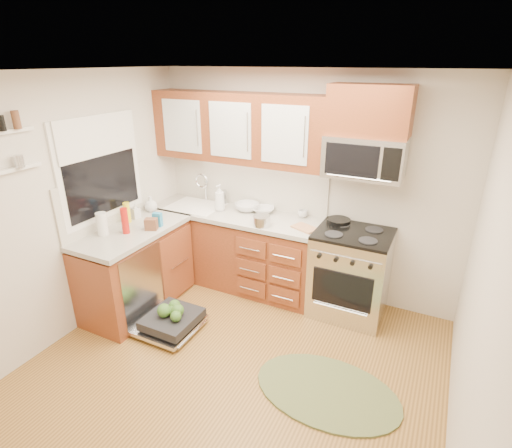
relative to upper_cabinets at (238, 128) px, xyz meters
The scene contains 37 objects.
floor 2.55m from the upper_cabinets, 65.28° to the right, with size 3.50×3.50×0.00m, color brown.
ceiling 1.84m from the upper_cabinets, 65.28° to the right, with size 3.50×3.50×0.00m, color white.
wall_back 0.97m from the upper_cabinets, 13.57° to the left, with size 3.50×0.04×2.50m, color beige.
wall_left 1.98m from the upper_cabinets, 123.06° to the right, with size 0.04×3.50×2.50m, color beige.
wall_right 3.00m from the upper_cabinets, 32.47° to the right, with size 0.04×3.50×2.50m, color beige.
base_cabinet_back 1.46m from the upper_cabinets, 90.00° to the right, with size 2.05×0.60×0.85m, color #5F3115.
base_cabinet_left 1.93m from the upper_cabinets, 124.62° to the right, with size 0.60×1.25×0.85m, color #5F3115.
countertop_back 0.98m from the upper_cabinets, 90.00° to the right, with size 2.07×0.64×0.05m, color #9E9991.
countertop_left 1.60m from the upper_cabinets, 124.25° to the right, with size 0.64×1.27×0.05m, color #9E9991.
backsplash_back 0.68m from the upper_cabinets, 90.00° to the left, with size 2.05×0.02×0.57m, color beige.
backsplash_left 1.60m from the upper_cabinets, 133.89° to the right, with size 0.02×1.25×0.57m, color beige.
upper_cabinets is the anchor object (origin of this frame).
cabinet_over_mw 1.43m from the upper_cabinets, ahead, with size 0.76×0.35×0.47m, color #5F3115.
range 1.99m from the upper_cabinets, ahead, with size 0.76×0.64×0.95m, color silver, non-canonical shape.
microwave 1.42m from the upper_cabinets, ahead, with size 0.76×0.38×0.40m, color silver, non-canonical shape.
sink 1.21m from the upper_cabinets, 163.55° to the right, with size 0.62×0.50×0.26m, color white, non-canonical shape.
dishwasher 2.19m from the upper_cabinets, 96.04° to the right, with size 0.70×0.60×0.20m, color silver, non-canonical shape.
window 1.51m from the upper_cabinets, 133.21° to the right, with size 0.03×1.05×1.05m, color white, non-canonical shape.
window_blind 1.46m from the upper_cabinets, 132.50° to the right, with size 0.02×0.96×0.40m, color white.
shelf_upper 2.17m from the upper_cabinets, 117.33° to the right, with size 0.04×0.40×0.03m, color white.
shelf_lower 2.17m from the upper_cabinets, 117.33° to the right, with size 0.04×0.40×0.03m, color white.
rug 2.79m from the upper_cabinets, 41.23° to the right, with size 1.22×0.79×0.02m, color #5D6238, non-canonical shape.
skillet 1.50m from the upper_cabinets, ahead, with size 0.25×0.25×0.05m, color black.
stock_pot 1.07m from the upper_cabinets, 37.56° to the right, with size 0.19×0.19×0.11m, color silver.
cutting_board 1.32m from the upper_cabinets, 14.01° to the right, with size 0.26×0.17×0.02m, color #A17349.
canister 0.91m from the upper_cabinets, 164.74° to the left, with size 0.10×0.10×0.17m, color silver.
paper_towel_roll 1.76m from the upper_cabinets, 124.36° to the right, with size 0.11×0.11×0.24m, color white.
mustard_bottle 1.52m from the upper_cabinets, 134.65° to the right, with size 0.07×0.07×0.22m, color yellow.
red_bottle 1.57m from the upper_cabinets, 121.38° to the right, with size 0.07×0.07×0.27m, color red.
wooden_box 1.41m from the upper_cabinets, 118.74° to the right, with size 0.12×0.09×0.12m, color brown.
blue_carton 1.33m from the upper_cabinets, 121.59° to the right, with size 0.09×0.06×0.15m, color teal.
bowl_a 0.97m from the upper_cabinets, ahead, with size 0.25×0.25×0.06m, color #999999.
bowl_b 0.91m from the upper_cabinets, ahead, with size 0.28×0.28×0.09m, color #999999.
cup 1.19m from the upper_cabinets, ahead, with size 0.11×0.11×0.09m, color #999999.
soap_bottle_a 0.83m from the upper_cabinets, 139.93° to the right, with size 0.12×0.12×0.31m, color #999999.
soap_bottle_b 1.46m from the upper_cabinets, 139.04° to the right, with size 0.08×0.08×0.18m, color #999999.
soap_bottle_c 1.34m from the upper_cabinets, 149.52° to the right, with size 0.14×0.14×0.19m, color #999999.
Camera 1 is at (1.43, -2.33, 2.57)m, focal length 28.00 mm.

